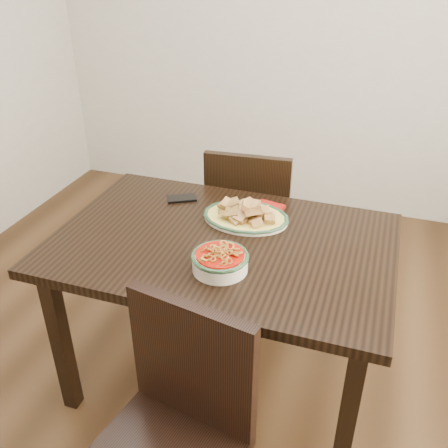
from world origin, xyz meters
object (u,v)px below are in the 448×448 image
(chair_far, at_px, (250,218))
(noodle_bowl, at_px, (220,259))
(chair_near, at_px, (175,427))
(fish_plate, at_px, (246,210))
(smartphone, at_px, (182,198))
(dining_table, at_px, (222,258))

(chair_far, distance_m, noodle_bowl, 0.88)
(chair_near, distance_m, fish_plate, 0.90)
(fish_plate, distance_m, noodle_bowl, 0.37)
(chair_near, relative_size, smartphone, 6.92)
(chair_far, height_order, noodle_bowl, chair_far)
(dining_table, distance_m, chair_far, 0.66)
(dining_table, height_order, smartphone, smartphone)
(chair_near, xyz_separation_m, fish_plate, (-0.04, 0.85, 0.30))
(chair_far, xyz_separation_m, chair_near, (0.14, -1.31, 0.00))
(chair_near, bearing_deg, dining_table, 107.28)
(dining_table, bearing_deg, smartphone, 136.86)
(dining_table, bearing_deg, chair_far, 95.75)
(dining_table, height_order, chair_near, chair_near)
(chair_far, relative_size, noodle_bowl, 4.30)
(chair_far, relative_size, smartphone, 6.92)
(fish_plate, bearing_deg, chair_far, 102.96)
(dining_table, distance_m, noodle_bowl, 0.24)
(noodle_bowl, bearing_deg, dining_table, 106.63)
(chair_near, bearing_deg, chair_far, 106.82)
(noodle_bowl, bearing_deg, chair_far, 98.33)
(dining_table, bearing_deg, chair_near, -83.30)
(fish_plate, bearing_deg, chair_near, -87.39)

